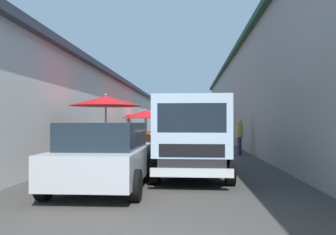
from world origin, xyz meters
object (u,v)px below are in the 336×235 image
object	(u,v)px
vendor_in_shade	(203,137)
plastic_stool	(71,162)
parked_scooter	(203,140)
fruit_stall_far_left	(145,118)
delivery_truck	(193,139)
fruit_stall_mid_lane	(147,117)
vendor_by_crates	(239,134)
hatchback_car	(106,155)
fruit_stall_far_right	(106,114)

from	to	relation	value
vendor_in_shade	plastic_stool	world-z (taller)	vendor_in_shade
vendor_in_shade	parked_scooter	world-z (taller)	vendor_in_shade
fruit_stall_far_left	delivery_truck	distance (m)	9.42
delivery_truck	plastic_stool	world-z (taller)	delivery_truck
parked_scooter	fruit_stall_mid_lane	bearing A→B (deg)	47.22
vendor_by_crates	vendor_in_shade	xyz separation A→B (m)	(-2.76, 1.74, -0.04)
hatchback_car	vendor_by_crates	bearing A→B (deg)	-27.34
fruit_stall_far_left	plastic_stool	size ratio (longest dim) A/B	5.87
fruit_stall_mid_lane	fruit_stall_far_left	size ratio (longest dim) A/B	1.02
vendor_in_shade	hatchback_car	bearing A→B (deg)	155.49
parked_scooter	fruit_stall_far_right	bearing A→B (deg)	158.85
fruit_stall_far_right	fruit_stall_far_left	size ratio (longest dim) A/B	0.92
hatchback_car	vendor_in_shade	size ratio (longest dim) A/B	2.50
fruit_stall_far_right	hatchback_car	size ratio (longest dim) A/B	0.60
fruit_stall_mid_lane	parked_scooter	bearing A→B (deg)	-132.78
fruit_stall_far_right	delivery_truck	distance (m)	3.23
plastic_stool	fruit_stall_mid_lane	bearing A→B (deg)	-2.51
hatchback_car	fruit_stall_mid_lane	bearing A→B (deg)	3.69
vendor_in_shade	plastic_stool	xyz separation A→B (m)	(-3.12, 3.84, -0.57)
parked_scooter	plastic_stool	size ratio (longest dim) A/B	3.89
fruit_stall_far_left	plastic_stool	distance (m)	8.45
delivery_truck	fruit_stall_far_left	bearing A→B (deg)	14.94
fruit_stall_far_right	parked_scooter	xyz separation A→B (m)	(8.59, -3.32, -1.26)
delivery_truck	parked_scooter	bearing A→B (deg)	-3.64
fruit_stall_far_right	vendor_by_crates	bearing A→B (deg)	-43.91
fruit_stall_mid_lane	vendor_in_shade	size ratio (longest dim) A/B	1.67
parked_scooter	plastic_stool	distance (m)	10.33
delivery_truck	hatchback_car	bearing A→B (deg)	121.27
plastic_stool	fruit_stall_far_left	bearing A→B (deg)	-7.03
fruit_stall_mid_lane	parked_scooter	size ratio (longest dim) A/B	1.54
vendor_in_shade	parked_scooter	size ratio (longest dim) A/B	0.93
fruit_stall_far_right	hatchback_car	distance (m)	3.12
hatchback_car	delivery_truck	world-z (taller)	delivery_truck
delivery_truck	vendor_in_shade	distance (m)	3.95
vendor_by_crates	fruit_stall_far_left	bearing A→B (deg)	62.17
fruit_stall_far_left	hatchback_car	distance (m)	10.31
fruit_stall_far_right	parked_scooter	size ratio (longest dim) A/B	1.38
fruit_stall_far_left	vendor_in_shade	size ratio (longest dim) A/B	1.63
vendor_by_crates	vendor_in_shade	bearing A→B (deg)	147.79
parked_scooter	fruit_stall_far_left	bearing A→B (deg)	111.39
plastic_stool	vendor_in_shade	bearing A→B (deg)	-50.89
vendor_by_crates	parked_scooter	world-z (taller)	vendor_by_crates
vendor_by_crates	plastic_stool	size ratio (longest dim) A/B	3.71
fruit_stall_far_left	hatchback_car	world-z (taller)	fruit_stall_far_left
fruit_stall_far_left	vendor_in_shade	xyz separation A→B (m)	(-5.16, -2.82, -0.77)
parked_scooter	vendor_in_shade	bearing A→B (deg)	177.63
fruit_stall_mid_lane	vendor_in_shade	world-z (taller)	fruit_stall_mid_lane
fruit_stall_mid_lane	plastic_stool	xyz separation A→B (m)	(-12.76, 0.56, -1.43)
hatchback_car	plastic_stool	size ratio (longest dim) A/B	8.99
delivery_truck	plastic_stool	distance (m)	3.61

